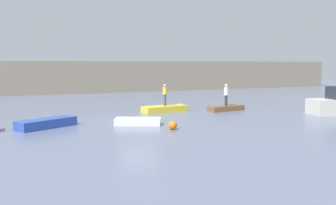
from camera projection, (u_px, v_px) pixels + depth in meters
The scene contains 9 objects.
ground_plane at pixel (138, 122), 23.27m from camera, with size 120.00×120.00×0.00m, color slate.
embankment_wall at pixel (73, 77), 45.11m from camera, with size 80.00×1.20×3.98m, color gray.
rowboat_blue at pixel (47, 123), 21.27m from camera, with size 3.49×1.11×0.52m, color #2B4CAD.
rowboat_white at pixel (138, 121), 22.31m from camera, with size 2.74×1.14×0.40m, color white.
rowboat_yellow at pixel (165, 109), 28.44m from camera, with size 3.57×1.21×0.45m, color gold.
rowboat_brown at pixel (226, 108), 28.92m from camera, with size 3.05×0.96×0.40m, color brown.
person_yellow_shirt at pixel (165, 94), 28.32m from camera, with size 0.32×0.32×1.68m.
person_white_shirt at pixel (226, 94), 28.80m from camera, with size 0.32×0.32×1.70m.
mooring_buoy at pixel (173, 125), 20.65m from camera, with size 0.50×0.50×0.50m, color orange.
Camera 1 is at (-7.57, -21.81, 3.67)m, focal length 39.56 mm.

